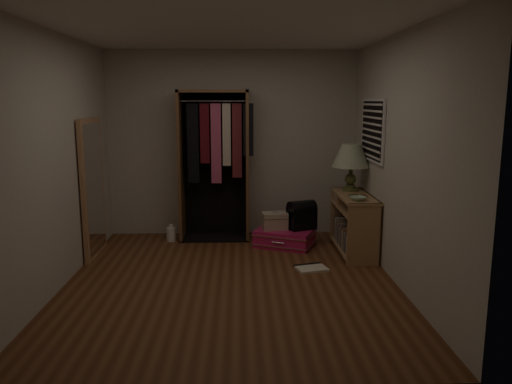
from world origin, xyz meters
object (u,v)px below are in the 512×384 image
(white_jug, at_px, (171,234))
(train_case, at_px, (275,221))
(black_bag, at_px, (302,214))
(open_wardrobe, at_px, (216,152))
(console_bookshelf, at_px, (353,222))
(pink_suitcase, at_px, (285,238))
(table_lamp, at_px, (351,157))
(floor_mirror, at_px, (93,188))

(white_jug, bearing_deg, train_case, -10.87)
(train_case, distance_m, black_bag, 0.37)
(open_wardrobe, relative_size, train_case, 5.74)
(console_bookshelf, xyz_separation_m, pink_suitcase, (-0.84, 0.27, -0.28))
(train_case, distance_m, white_jug, 1.45)
(open_wardrobe, bearing_deg, table_lamp, -15.52)
(floor_mirror, height_order, train_case, floor_mirror)
(floor_mirror, bearing_deg, pink_suitcase, 7.50)
(train_case, relative_size, white_jug, 1.53)
(black_bag, bearing_deg, floor_mirror, 166.06)
(pink_suitcase, bearing_deg, floor_mirror, -149.52)
(console_bookshelf, distance_m, train_case, 1.02)
(table_lamp, relative_size, white_jug, 2.60)
(floor_mirror, bearing_deg, console_bookshelf, 0.81)
(train_case, relative_size, black_bag, 0.87)
(train_case, xyz_separation_m, white_jug, (-1.41, 0.27, -0.24))
(table_lamp, bearing_deg, white_jug, 172.37)
(black_bag, bearing_deg, console_bookshelf, -45.92)
(console_bookshelf, bearing_deg, train_case, 163.76)
(open_wardrobe, distance_m, floor_mirror, 1.71)
(pink_suitcase, bearing_deg, table_lamp, 20.62)
(pink_suitcase, bearing_deg, black_bag, 27.08)
(black_bag, bearing_deg, train_case, 159.12)
(floor_mirror, height_order, black_bag, floor_mirror)
(train_case, bearing_deg, table_lamp, -10.17)
(floor_mirror, height_order, table_lamp, floor_mirror)
(pink_suitcase, bearing_deg, console_bookshelf, 5.23)
(table_lamp, bearing_deg, console_bookshelf, -91.25)
(open_wardrobe, distance_m, table_lamp, 1.83)
(pink_suitcase, relative_size, table_lamp, 1.47)
(floor_mirror, bearing_deg, black_bag, 7.21)
(open_wardrobe, relative_size, white_jug, 8.77)
(open_wardrobe, height_order, table_lamp, open_wardrobe)
(pink_suitcase, relative_size, train_case, 2.50)
(open_wardrobe, height_order, train_case, open_wardrobe)
(floor_mirror, xyz_separation_m, table_lamp, (3.24, 0.28, 0.34))
(open_wardrobe, xyz_separation_m, white_jug, (-0.62, -0.17, -1.11))
(table_lamp, distance_m, white_jug, 2.64)
(train_case, bearing_deg, pink_suitcase, -13.48)
(train_case, bearing_deg, open_wardrobe, 143.39)
(pink_suitcase, bearing_deg, open_wardrobe, 176.59)
(black_bag, relative_size, table_lamp, 0.68)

